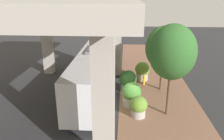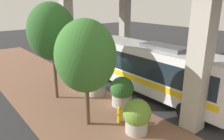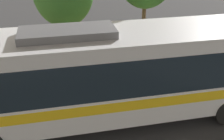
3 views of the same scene
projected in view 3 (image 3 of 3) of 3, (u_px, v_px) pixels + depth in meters
ground_plane at (138, 85)px, 12.71m from camera, size 80.00×80.00×0.00m
sidewalk_strip at (122, 59)px, 15.33m from camera, size 6.00×40.00×0.02m
bus at (105, 72)px, 9.63m from camera, size 2.68×11.98×3.58m
fire_hydrant at (51, 64)px, 13.61m from camera, size 0.43×0.21×0.96m
planter_front at (163, 56)px, 13.84m from camera, size 1.17×1.17×1.48m
planter_middle at (84, 66)px, 12.41m from camera, size 1.45×1.45×1.85m
planter_back at (135, 60)px, 13.11m from camera, size 1.40×1.40×1.77m
planter_extra at (24, 59)px, 13.12m from camera, size 1.38×1.38×1.76m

